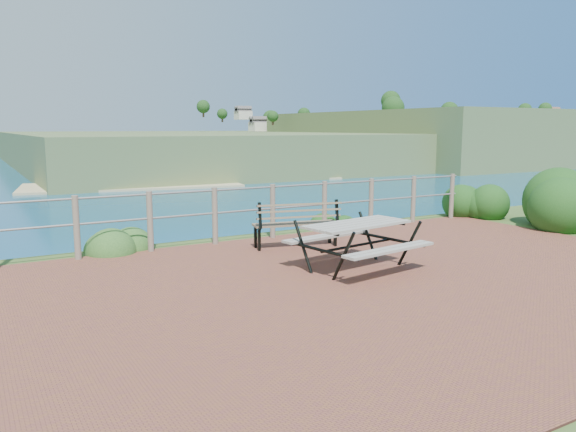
{
  "coord_description": "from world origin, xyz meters",
  "views": [
    {
      "loc": [
        -4.89,
        -5.67,
        2.05
      ],
      "look_at": [
        -0.77,
        1.45,
        0.75
      ],
      "focal_mm": 35.0,
      "sensor_mm": 36.0,
      "label": 1
    }
  ],
  "objects": [
    {
      "name": "ground",
      "position": [
        0.0,
        0.0,
        0.0
      ],
      "size": [
        10.0,
        7.0,
        0.12
      ],
      "primitive_type": "cube",
      "color": "brown",
      "rests_on": "ground"
    },
    {
      "name": "picnic_table",
      "position": [
        -0.06,
        0.69,
        0.44
      ],
      "size": [
        1.68,
        1.38,
        0.68
      ],
      "rotation": [
        0.0,
        0.0,
        0.15
      ],
      "color": "gray",
      "rests_on": "ground"
    },
    {
      "name": "distant_bay",
      "position": [
        173.07,
        202.61,
        -1.52
      ],
      "size": [
        290.0,
        232.36,
        24.0
      ],
      "color": "#43592C",
      "rests_on": "ground"
    },
    {
      "name": "shrub_lip_east",
      "position": [
        1.79,
        3.97,
        0.0
      ],
      "size": [
        0.71,
        0.71,
        0.43
      ],
      "primitive_type": "ellipsoid",
      "color": "#184414",
      "rests_on": "ground"
    },
    {
      "name": "park_bench",
      "position": [
        -0.05,
        2.44,
        0.54
      ],
      "size": [
        1.5,
        0.7,
        0.82
      ],
      "rotation": [
        0.0,
        0.0,
        -0.24
      ],
      "color": "brown",
      "rests_on": "ground"
    },
    {
      "name": "shrub_lip_west",
      "position": [
        -2.75,
        3.76,
        0.0
      ],
      "size": [
        0.85,
        0.85,
        0.63
      ],
      "primitive_type": "ellipsoid",
      "color": "#2A551F",
      "rests_on": "ground"
    },
    {
      "name": "safety_railing",
      "position": [
        0.0,
        3.35,
        0.57
      ],
      "size": [
        9.4,
        0.1,
        1.0
      ],
      "color": "#6B5B4C",
      "rests_on": "ground"
    },
    {
      "name": "shrub_right_edge",
      "position": [
        5.16,
        3.3,
        0.0
      ],
      "size": [
        1.12,
        1.12,
        1.59
      ],
      "primitive_type": "ellipsoid",
      "color": "#184414",
      "rests_on": "ground"
    },
    {
      "name": "shrub_right_front",
      "position": [
        5.45,
        1.67,
        0.0
      ],
      "size": [
        1.51,
        1.51,
        2.14
      ],
      "primitive_type": "ellipsoid",
      "color": "#184414",
      "rests_on": "ground"
    }
  ]
}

